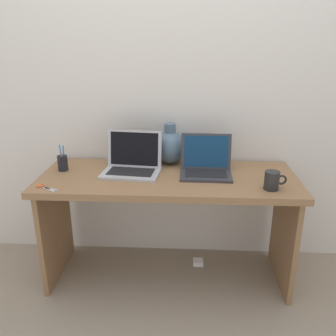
{
  "coord_description": "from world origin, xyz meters",
  "views": [
    {
      "loc": [
        0.11,
        -1.99,
        1.49
      ],
      "look_at": [
        0.0,
        0.0,
        0.77
      ],
      "focal_mm": 37.84,
      "sensor_mm": 36.0,
      "label": 1
    }
  ],
  "objects": [
    {
      "name": "back_wall",
      "position": [
        0.0,
        0.34,
        1.2
      ],
      "size": [
        4.4,
        0.04,
        2.4
      ],
      "primitive_type": "cube",
      "color": "silver",
      "rests_on": "ground"
    },
    {
      "name": "desk",
      "position": [
        0.0,
        0.0,
        0.57
      ],
      "size": [
        1.55,
        0.6,
        0.72
      ],
      "color": "olive",
      "rests_on": "ground"
    },
    {
      "name": "scissors",
      "position": [
        -0.68,
        -0.22,
        0.72
      ],
      "size": [
        0.14,
        0.1,
        0.01
      ],
      "color": "#B7B7BC",
      "rests_on": "desk"
    },
    {
      "name": "ground_plane",
      "position": [
        0.0,
        0.0,
        0.0
      ],
      "size": [
        6.0,
        6.0,
        0.0
      ],
      "primitive_type": "plane",
      "color": "gray"
    },
    {
      "name": "laptop_left",
      "position": [
        -0.22,
        0.06,
        0.78
      ],
      "size": [
        0.37,
        0.28,
        0.25
      ],
      "color": "#B2B2B7",
      "rests_on": "desk"
    },
    {
      "name": "pen_cup",
      "position": [
        -0.66,
        0.06,
        0.77
      ],
      "size": [
        0.06,
        0.06,
        0.17
      ],
      "color": "black",
      "rests_on": "desk"
    },
    {
      "name": "coffee_mug",
      "position": [
        0.58,
        -0.17,
        0.77
      ],
      "size": [
        0.12,
        0.08,
        0.1
      ],
      "color": "black",
      "rests_on": "desk"
    },
    {
      "name": "laptop_right",
      "position": [
        0.23,
        0.06,
        0.78
      ],
      "size": [
        0.31,
        0.24,
        0.23
      ],
      "color": "#333338",
      "rests_on": "desk"
    },
    {
      "name": "green_vase",
      "position": [
        0.0,
        0.24,
        0.83
      ],
      "size": [
        0.2,
        0.2,
        0.27
      ],
      "color": "slate",
      "rests_on": "desk"
    },
    {
      "name": "power_brick",
      "position": [
        0.21,
        0.13,
        0.01
      ],
      "size": [
        0.07,
        0.07,
        0.03
      ],
      "primitive_type": "cube",
      "color": "white",
      "rests_on": "ground"
    }
  ]
}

